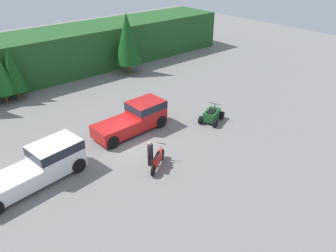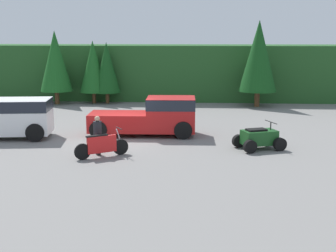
% 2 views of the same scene
% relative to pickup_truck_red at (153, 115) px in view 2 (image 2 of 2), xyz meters
% --- Properties ---
extents(ground_plane, '(80.00, 80.00, 0.00)m').
position_rel_pickup_truck_red_xyz_m(ground_plane, '(-1.38, -1.26, -1.02)').
color(ground_plane, slate).
extents(hillside_backdrop, '(44.00, 6.00, 4.22)m').
position_rel_pickup_truck_red_xyz_m(hillside_backdrop, '(-1.38, 14.74, 1.09)').
color(hillside_backdrop, '#235123').
rests_on(hillside_backdrop, ground_plane).
extents(tree_left, '(2.35, 2.35, 5.34)m').
position_rel_pickup_truck_red_xyz_m(tree_left, '(-8.20, 10.37, 2.12)').
color(tree_left, brown).
rests_on(tree_left, ground_plane).
extents(tree_mid_left, '(2.03, 2.03, 4.62)m').
position_rel_pickup_truck_red_xyz_m(tree_mid_left, '(-5.58, 10.98, 1.70)').
color(tree_mid_left, brown).
rests_on(tree_mid_left, ground_plane).
extents(tree_mid_right, '(1.98, 1.98, 4.50)m').
position_rel_pickup_truck_red_xyz_m(tree_mid_right, '(-4.57, 11.02, 1.63)').
color(tree_mid_right, brown).
rests_on(tree_mid_right, ground_plane).
extents(tree_right, '(2.66, 2.66, 6.05)m').
position_rel_pickup_truck_red_xyz_m(tree_right, '(6.35, 10.19, 2.54)').
color(tree_right, brown).
rests_on(tree_right, ground_plane).
extents(pickup_truck_red, '(5.39, 2.20, 1.94)m').
position_rel_pickup_truck_red_xyz_m(pickup_truck_red, '(0.00, 0.00, 0.00)').
color(pickup_truck_red, red).
rests_on(pickup_truck_red, ground_plane).
extents(pickup_truck_second, '(6.17, 2.76, 1.94)m').
position_rel_pickup_truck_red_xyz_m(pickup_truck_second, '(-7.34, -1.22, 0.00)').
color(pickup_truck_second, white).
rests_on(pickup_truck_second, ground_plane).
extents(dirt_bike, '(2.03, 1.38, 1.18)m').
position_rel_pickup_truck_red_xyz_m(dirt_bike, '(-1.68, -4.48, -0.53)').
color(dirt_bike, black).
rests_on(dirt_bike, ground_plane).
extents(quad_atv, '(2.38, 1.99, 1.22)m').
position_rel_pickup_truck_red_xyz_m(quad_atv, '(5.01, -2.57, -0.54)').
color(quad_atv, black).
rests_on(quad_atv, ground_plane).
extents(rider_person, '(0.46, 0.46, 1.68)m').
position_rel_pickup_truck_red_xyz_m(rider_person, '(-1.93, -4.10, -0.11)').
color(rider_person, black).
rests_on(rider_person, ground_plane).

